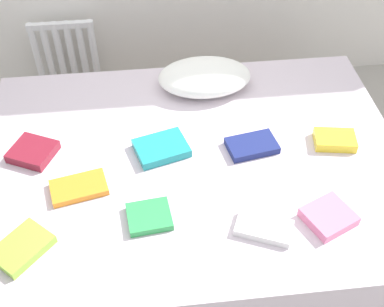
{
  "coord_description": "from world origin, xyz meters",
  "views": [
    {
      "loc": [
        -0.18,
        -1.59,
        2.13
      ],
      "look_at": [
        0.0,
        0.05,
        0.48
      ],
      "focal_mm": 46.44,
      "sensor_mm": 36.0,
      "label": 1
    }
  ],
  "objects_px": {
    "textbook_maroon": "(33,152)",
    "textbook_lime": "(22,248)",
    "bed": "(193,194)",
    "radiator": "(66,54)",
    "textbook_green": "(149,217)",
    "textbook_navy": "(252,146)",
    "textbook_yellow": "(335,140)",
    "pillow": "(205,77)",
    "textbook_orange": "(79,188)",
    "textbook_pink": "(329,217)",
    "textbook_teal": "(161,148)",
    "textbook_white": "(264,228)"
  },
  "relations": [
    {
      "from": "textbook_orange",
      "to": "pillow",
      "type": "bearing_deg",
      "value": 33.78
    },
    {
      "from": "textbook_navy",
      "to": "textbook_white",
      "type": "relative_size",
      "value": 1.02
    },
    {
      "from": "pillow",
      "to": "textbook_maroon",
      "type": "xyz_separation_m",
      "value": [
        -0.85,
        -0.42,
        -0.05
      ]
    },
    {
      "from": "bed",
      "to": "pillow",
      "type": "relative_size",
      "value": 4.08
    },
    {
      "from": "textbook_yellow",
      "to": "textbook_lime",
      "type": "bearing_deg",
      "value": -152.51
    },
    {
      "from": "textbook_teal",
      "to": "textbook_lime",
      "type": "relative_size",
      "value": 1.09
    },
    {
      "from": "textbook_pink",
      "to": "textbook_teal",
      "type": "bearing_deg",
      "value": 119.33
    },
    {
      "from": "textbook_lime",
      "to": "textbook_maroon",
      "type": "bearing_deg",
      "value": 44.51
    },
    {
      "from": "radiator",
      "to": "textbook_yellow",
      "type": "relative_size",
      "value": 2.41
    },
    {
      "from": "bed",
      "to": "textbook_green",
      "type": "height_order",
      "value": "textbook_green"
    },
    {
      "from": "bed",
      "to": "pillow",
      "type": "xyz_separation_m",
      "value": [
        0.12,
        0.52,
        0.32
      ]
    },
    {
      "from": "textbook_pink",
      "to": "textbook_orange",
      "type": "xyz_separation_m",
      "value": [
        -1.02,
        0.28,
        -0.01
      ]
    },
    {
      "from": "bed",
      "to": "textbook_navy",
      "type": "relative_size",
      "value": 8.73
    },
    {
      "from": "bed",
      "to": "textbook_lime",
      "type": "bearing_deg",
      "value": -149.1
    },
    {
      "from": "textbook_white",
      "to": "textbook_teal",
      "type": "bearing_deg",
      "value": 150.41
    },
    {
      "from": "textbook_maroon",
      "to": "textbook_lime",
      "type": "height_order",
      "value": "textbook_maroon"
    },
    {
      "from": "textbook_maroon",
      "to": "textbook_yellow",
      "type": "bearing_deg",
      "value": 22.49
    },
    {
      "from": "bed",
      "to": "textbook_lime",
      "type": "distance_m",
      "value": 0.88
    },
    {
      "from": "bed",
      "to": "textbook_lime",
      "type": "height_order",
      "value": "textbook_lime"
    },
    {
      "from": "textbook_green",
      "to": "textbook_maroon",
      "type": "distance_m",
      "value": 0.67
    },
    {
      "from": "textbook_teal",
      "to": "textbook_yellow",
      "type": "distance_m",
      "value": 0.82
    },
    {
      "from": "radiator",
      "to": "textbook_white",
      "type": "relative_size",
      "value": 2.04
    },
    {
      "from": "textbook_teal",
      "to": "radiator",
      "type": "bearing_deg",
      "value": 99.68
    },
    {
      "from": "textbook_green",
      "to": "bed",
      "type": "bearing_deg",
      "value": 50.26
    },
    {
      "from": "bed",
      "to": "textbook_navy",
      "type": "bearing_deg",
      "value": 6.82
    },
    {
      "from": "radiator",
      "to": "textbook_orange",
      "type": "xyz_separation_m",
      "value": [
        0.18,
        -1.34,
        0.19
      ]
    },
    {
      "from": "textbook_green",
      "to": "textbook_teal",
      "type": "xyz_separation_m",
      "value": [
        0.08,
        0.39,
        0.0
      ]
    },
    {
      "from": "radiator",
      "to": "textbook_navy",
      "type": "distance_m",
      "value": 1.53
    },
    {
      "from": "textbook_pink",
      "to": "textbook_white",
      "type": "xyz_separation_m",
      "value": [
        -0.27,
        -0.02,
        -0.01
      ]
    },
    {
      "from": "textbook_navy",
      "to": "textbook_orange",
      "type": "height_order",
      "value": "textbook_navy"
    },
    {
      "from": "textbook_maroon",
      "to": "textbook_white",
      "type": "xyz_separation_m",
      "value": [
        0.97,
        -0.54,
        -0.01
      ]
    },
    {
      "from": "bed",
      "to": "textbook_yellow",
      "type": "bearing_deg",
      "value": 1.88
    },
    {
      "from": "bed",
      "to": "textbook_lime",
      "type": "relative_size",
      "value": 9.24
    },
    {
      "from": "textbook_white",
      "to": "textbook_lime",
      "type": "distance_m",
      "value": 0.95
    },
    {
      "from": "textbook_green",
      "to": "textbook_maroon",
      "type": "bearing_deg",
      "value": 133.89
    },
    {
      "from": "textbook_orange",
      "to": "textbook_lime",
      "type": "bearing_deg",
      "value": -137.3
    },
    {
      "from": "bed",
      "to": "textbook_maroon",
      "type": "height_order",
      "value": "textbook_maroon"
    },
    {
      "from": "textbook_lime",
      "to": "textbook_orange",
      "type": "distance_m",
      "value": 0.35
    },
    {
      "from": "textbook_orange",
      "to": "textbook_pink",
      "type": "bearing_deg",
      "value": -27.75
    },
    {
      "from": "bed",
      "to": "radiator",
      "type": "distance_m",
      "value": 1.39
    },
    {
      "from": "textbook_pink",
      "to": "pillow",
      "type": "bearing_deg",
      "value": 88.04
    },
    {
      "from": "textbook_pink",
      "to": "textbook_green",
      "type": "bearing_deg",
      "value": 148.74
    },
    {
      "from": "textbook_navy",
      "to": "bed",
      "type": "bearing_deg",
      "value": 176.33
    },
    {
      "from": "textbook_maroon",
      "to": "textbook_lime",
      "type": "distance_m",
      "value": 0.53
    },
    {
      "from": "textbook_navy",
      "to": "textbook_green",
      "type": "height_order",
      "value": "textbook_navy"
    },
    {
      "from": "bed",
      "to": "textbook_white",
      "type": "bearing_deg",
      "value": -61.71
    },
    {
      "from": "pillow",
      "to": "textbook_navy",
      "type": "xyz_separation_m",
      "value": [
        0.16,
        -0.49,
        -0.05
      ]
    },
    {
      "from": "textbook_maroon",
      "to": "pillow",
      "type": "bearing_deg",
      "value": 52.05
    },
    {
      "from": "textbook_lime",
      "to": "textbook_pink",
      "type": "bearing_deg",
      "value": -46.9
    },
    {
      "from": "textbook_maroon",
      "to": "textbook_yellow",
      "type": "xyz_separation_m",
      "value": [
        1.41,
        -0.08,
        0.0
      ]
    }
  ]
}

